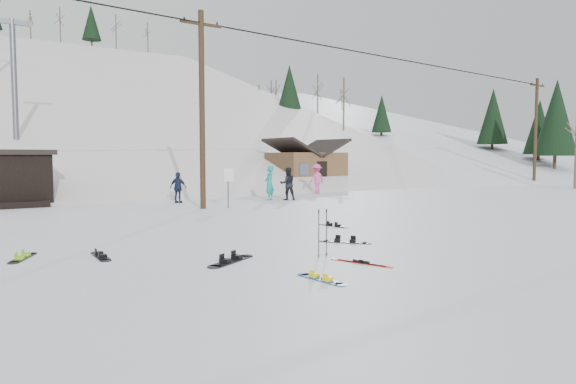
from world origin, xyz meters
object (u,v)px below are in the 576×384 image
cabin (306,169)px  hero_snowboard (321,279)px  utility_pole (202,107)px  hero_skis (361,263)px

cabin → hero_snowboard: bearing=-125.0°
utility_pole → hero_skis: 14.21m
cabin → hero_skis: bearing=-123.0°
utility_pole → hero_snowboard: size_ratio=6.85×
utility_pole → cabin: 16.71m
utility_pole → hero_skis: utility_pole is taller
cabin → hero_snowboard: 29.30m
hero_snowboard → hero_skis: size_ratio=0.88×
utility_pole → hero_snowboard: (-3.76, -13.98, -4.66)m
utility_pole → cabin: (13.00, 10.00, -3.20)m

